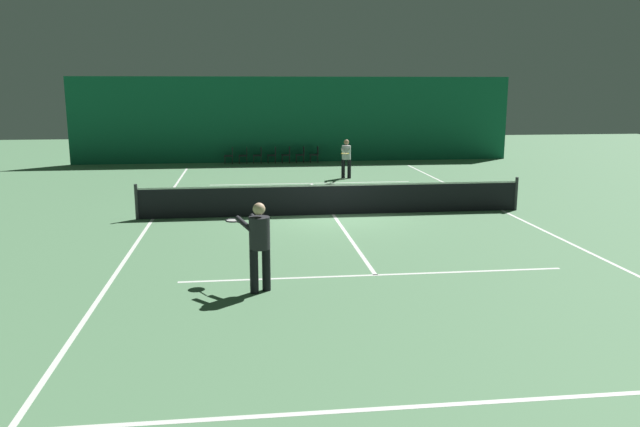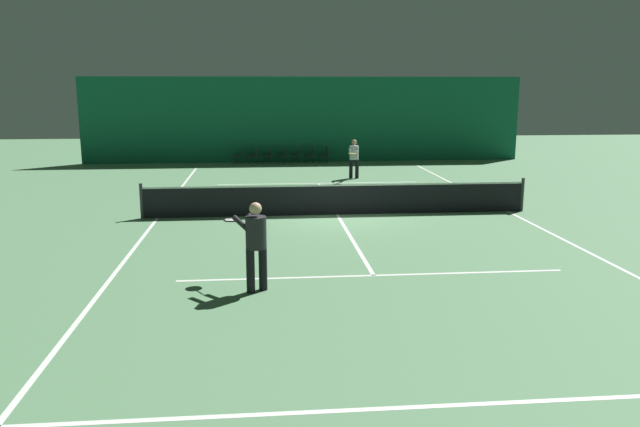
{
  "view_description": "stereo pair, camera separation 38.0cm",
  "coord_description": "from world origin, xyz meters",
  "px_view_note": "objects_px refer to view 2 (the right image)",
  "views": [
    {
      "loc": [
        -2.7,
        -18.86,
        3.94
      ],
      "look_at": [
        -0.98,
        -4.69,
        1.01
      ],
      "focal_mm": 35.0,
      "sensor_mm": 36.0,
      "label": 1
    },
    {
      "loc": [
        -2.32,
        -18.9,
        3.94
      ],
      "look_at": [
        -0.98,
        -4.69,
        1.01
      ],
      "focal_mm": 35.0,
      "sensor_mm": 36.0,
      "label": 2
    }
  ],
  "objects_px": {
    "tennis_net": "(337,198)",
    "courtside_chair_5": "(311,153)",
    "courtside_chair_4": "(297,154)",
    "courtside_chair_6": "(325,153)",
    "courtside_chair_1": "(254,154)",
    "player_far": "(354,156)",
    "courtside_chair_0": "(240,154)",
    "courtside_chair_2": "(268,154)",
    "player_near": "(255,240)",
    "courtside_chair_3": "(282,154)"
  },
  "relations": [
    {
      "from": "tennis_net",
      "to": "courtside_chair_5",
      "type": "distance_m",
      "value": 13.44
    },
    {
      "from": "courtside_chair_4",
      "to": "courtside_chair_6",
      "type": "bearing_deg",
      "value": 90.0
    },
    {
      "from": "courtside_chair_1",
      "to": "courtside_chair_5",
      "type": "bearing_deg",
      "value": 90.0
    },
    {
      "from": "player_far",
      "to": "courtside_chair_0",
      "type": "xyz_separation_m",
      "value": [
        -5.1,
        5.83,
        -0.49
      ]
    },
    {
      "from": "courtside_chair_6",
      "to": "player_far",
      "type": "bearing_deg",
      "value": 6.59
    },
    {
      "from": "courtside_chair_0",
      "to": "courtside_chair_6",
      "type": "distance_m",
      "value": 4.42
    },
    {
      "from": "tennis_net",
      "to": "player_far",
      "type": "bearing_deg",
      "value": 77.75
    },
    {
      "from": "courtside_chair_4",
      "to": "courtside_chair_6",
      "type": "height_order",
      "value": "same"
    },
    {
      "from": "player_far",
      "to": "courtside_chair_0",
      "type": "height_order",
      "value": "player_far"
    },
    {
      "from": "courtside_chair_2",
      "to": "courtside_chair_1",
      "type": "bearing_deg",
      "value": -90.0
    },
    {
      "from": "courtside_chair_4",
      "to": "courtside_chair_0",
      "type": "bearing_deg",
      "value": -90.0
    },
    {
      "from": "player_near",
      "to": "courtside_chair_4",
      "type": "bearing_deg",
      "value": -35.16
    },
    {
      "from": "player_far",
      "to": "courtside_chair_4",
      "type": "xyz_separation_m",
      "value": [
        -2.15,
        5.83,
        -0.49
      ]
    },
    {
      "from": "courtside_chair_0",
      "to": "courtside_chair_3",
      "type": "height_order",
      "value": "same"
    },
    {
      "from": "courtside_chair_6",
      "to": "courtside_chair_1",
      "type": "bearing_deg",
      "value": -90.0
    },
    {
      "from": "courtside_chair_3",
      "to": "courtside_chair_5",
      "type": "xyz_separation_m",
      "value": [
        1.47,
        0.0,
        0.0
      ]
    },
    {
      "from": "courtside_chair_1",
      "to": "courtside_chair_6",
      "type": "height_order",
      "value": "same"
    },
    {
      "from": "player_near",
      "to": "courtside_chair_6",
      "type": "relative_size",
      "value": 2.1
    },
    {
      "from": "courtside_chair_1",
      "to": "courtside_chair_5",
      "type": "height_order",
      "value": "same"
    },
    {
      "from": "tennis_net",
      "to": "courtside_chair_2",
      "type": "distance_m",
      "value": 13.58
    },
    {
      "from": "player_near",
      "to": "courtside_chair_1",
      "type": "height_order",
      "value": "player_near"
    },
    {
      "from": "courtside_chair_3",
      "to": "courtside_chair_5",
      "type": "distance_m",
      "value": 1.47
    },
    {
      "from": "tennis_net",
      "to": "courtside_chair_0",
      "type": "height_order",
      "value": "tennis_net"
    },
    {
      "from": "courtside_chair_0",
      "to": "courtside_chair_1",
      "type": "height_order",
      "value": "same"
    },
    {
      "from": "tennis_net",
      "to": "courtside_chair_0",
      "type": "relative_size",
      "value": 14.29
    },
    {
      "from": "courtside_chair_3",
      "to": "courtside_chair_4",
      "type": "bearing_deg",
      "value": 90.0
    },
    {
      "from": "courtside_chair_1",
      "to": "courtside_chair_6",
      "type": "relative_size",
      "value": 1.0
    },
    {
      "from": "player_far",
      "to": "courtside_chair_0",
      "type": "distance_m",
      "value": 7.76
    },
    {
      "from": "player_far",
      "to": "courtside_chair_0",
      "type": "bearing_deg",
      "value": -126.16
    },
    {
      "from": "courtside_chair_2",
      "to": "courtside_chair_4",
      "type": "xyz_separation_m",
      "value": [
        1.47,
        0.0,
        0.0
      ]
    },
    {
      "from": "courtside_chair_0",
      "to": "courtside_chair_6",
      "type": "xyz_separation_m",
      "value": [
        4.42,
        0.0,
        0.0
      ]
    },
    {
      "from": "courtside_chair_2",
      "to": "courtside_chair_3",
      "type": "height_order",
      "value": "same"
    },
    {
      "from": "player_near",
      "to": "courtside_chair_4",
      "type": "height_order",
      "value": "player_near"
    },
    {
      "from": "courtside_chair_3",
      "to": "courtside_chair_5",
      "type": "height_order",
      "value": "same"
    },
    {
      "from": "tennis_net",
      "to": "courtside_chair_5",
      "type": "relative_size",
      "value": 14.29
    },
    {
      "from": "courtside_chair_2",
      "to": "courtside_chair_5",
      "type": "distance_m",
      "value": 2.21
    },
    {
      "from": "courtside_chair_4",
      "to": "courtside_chair_5",
      "type": "relative_size",
      "value": 1.0
    },
    {
      "from": "courtside_chair_2",
      "to": "courtside_chair_3",
      "type": "bearing_deg",
      "value": 90.0
    },
    {
      "from": "player_near",
      "to": "courtside_chair_0",
      "type": "bearing_deg",
      "value": -26.97
    },
    {
      "from": "player_near",
      "to": "courtside_chair_1",
      "type": "distance_m",
      "value": 20.6
    },
    {
      "from": "player_far",
      "to": "courtside_chair_4",
      "type": "bearing_deg",
      "value": -147.1
    },
    {
      "from": "courtside_chair_1",
      "to": "courtside_chair_2",
      "type": "bearing_deg",
      "value": 90.0
    },
    {
      "from": "courtside_chair_2",
      "to": "courtside_chair_5",
      "type": "relative_size",
      "value": 1.0
    },
    {
      "from": "courtside_chair_0",
      "to": "courtside_chair_5",
      "type": "bearing_deg",
      "value": 90.0
    },
    {
      "from": "player_near",
      "to": "courtside_chair_6",
      "type": "bearing_deg",
      "value": -39.19
    },
    {
      "from": "courtside_chair_0",
      "to": "tennis_net",
      "type": "bearing_deg",
      "value": 14.38
    },
    {
      "from": "tennis_net",
      "to": "courtside_chair_5",
      "type": "height_order",
      "value": "tennis_net"
    },
    {
      "from": "courtside_chair_3",
      "to": "courtside_chair_6",
      "type": "bearing_deg",
      "value": 90.0
    },
    {
      "from": "tennis_net",
      "to": "player_far",
      "type": "height_order",
      "value": "player_far"
    },
    {
      "from": "tennis_net",
      "to": "courtside_chair_3",
      "type": "xyz_separation_m",
      "value": [
        -1.23,
        13.44,
        -0.03
      ]
    }
  ]
}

